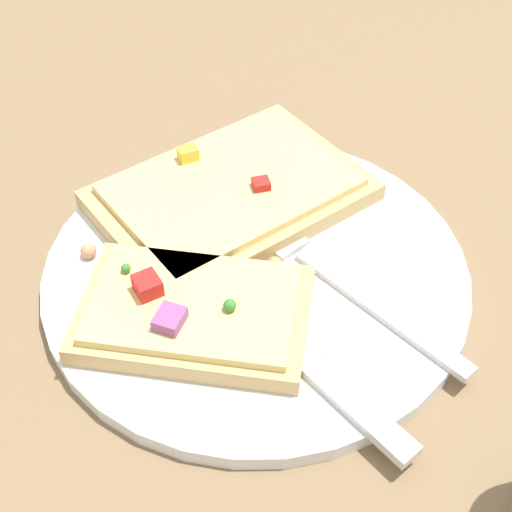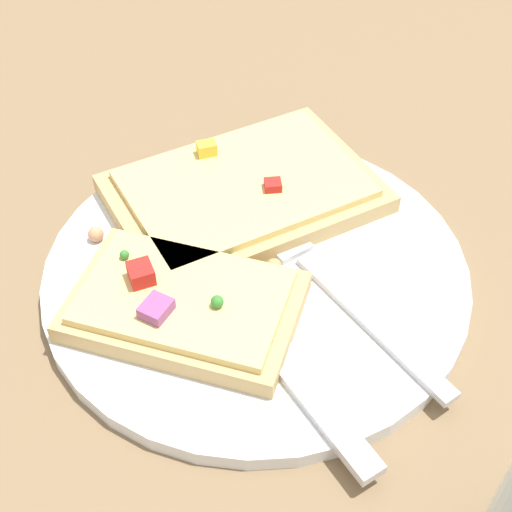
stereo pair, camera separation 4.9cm
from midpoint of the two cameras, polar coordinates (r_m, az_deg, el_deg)
The scene contains 7 objects.
ground_plane at distance 0.50m, azimuth -2.77°, elevation -1.89°, with size 4.00×4.00×0.00m, color #7F6647.
plate at distance 0.50m, azimuth -2.79°, elevation -1.43°, with size 0.29×0.29×0.01m.
fork at distance 0.49m, azimuth 2.10°, elevation -0.76°, with size 0.21×0.13×0.01m.
knife at distance 0.44m, azimuth 0.20°, elevation -8.03°, with size 0.19×0.14×0.01m.
pizza_slice_main at distance 0.54m, azimuth -4.62°, elevation 4.96°, with size 0.22×0.23×0.03m.
pizza_slice_corner at distance 0.46m, azimuth -8.08°, elevation -4.54°, with size 0.16×0.11×0.03m.
crumb_scatter at distance 0.50m, azimuth -8.98°, elevation 0.26°, with size 0.14×0.05×0.01m.
Camera 1 is at (0.09, -0.33, 0.37)m, focal length 50.00 mm.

